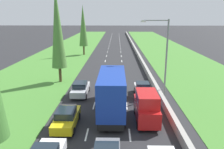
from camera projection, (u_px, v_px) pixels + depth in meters
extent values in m
plane|color=#28282B|center=(114.00, 50.00, 61.61)|extent=(300.00, 300.00, 0.00)
cube|color=#478433|center=(69.00, 50.00, 61.86)|extent=(14.00, 140.00, 0.04)
cube|color=#478433|center=(166.00, 50.00, 61.31)|extent=(14.00, 140.00, 0.04)
cube|color=#9E9B93|center=(135.00, 49.00, 61.38)|extent=(0.44, 120.00, 0.85)
cube|color=white|center=(87.00, 134.00, 18.18)|extent=(0.14, 2.00, 0.01)
cube|color=white|center=(94.00, 106.00, 23.97)|extent=(0.14, 2.00, 0.01)
cube|color=white|center=(98.00, 88.00, 29.77)|extent=(0.14, 2.00, 0.01)
cube|color=white|center=(101.00, 76.00, 35.56)|extent=(0.14, 2.00, 0.01)
cube|color=white|center=(104.00, 67.00, 41.36)|extent=(0.14, 2.00, 0.01)
cube|color=white|center=(105.00, 61.00, 47.15)|extent=(0.14, 2.00, 0.01)
cube|color=white|center=(107.00, 56.00, 52.95)|extent=(0.14, 2.00, 0.01)
cube|color=white|center=(108.00, 52.00, 58.75)|extent=(0.14, 2.00, 0.01)
cube|color=white|center=(108.00, 49.00, 64.54)|extent=(0.14, 2.00, 0.01)
cube|color=white|center=(109.00, 46.00, 70.34)|extent=(0.14, 2.00, 0.01)
cube|color=white|center=(110.00, 43.00, 76.13)|extent=(0.14, 2.00, 0.01)
cube|color=white|center=(110.00, 41.00, 81.93)|extent=(0.14, 2.00, 0.01)
cube|color=white|center=(111.00, 40.00, 87.72)|extent=(0.14, 2.00, 0.01)
cube|color=white|center=(111.00, 38.00, 93.52)|extent=(0.14, 2.00, 0.01)
cube|color=white|center=(111.00, 37.00, 99.31)|extent=(0.14, 2.00, 0.01)
cube|color=white|center=(112.00, 36.00, 105.11)|extent=(0.14, 2.00, 0.01)
cube|color=white|center=(112.00, 35.00, 110.90)|extent=(0.14, 2.00, 0.01)
cube|color=white|center=(112.00, 34.00, 116.70)|extent=(0.14, 2.00, 0.01)
cube|color=white|center=(130.00, 135.00, 18.11)|extent=(0.14, 2.00, 0.01)
cube|color=white|center=(127.00, 106.00, 23.90)|extent=(0.14, 2.00, 0.01)
cube|color=white|center=(125.00, 88.00, 29.70)|extent=(0.14, 2.00, 0.01)
cube|color=white|center=(123.00, 76.00, 35.49)|extent=(0.14, 2.00, 0.01)
cube|color=white|center=(122.00, 68.00, 41.29)|extent=(0.14, 2.00, 0.01)
cube|color=white|center=(122.00, 61.00, 47.08)|extent=(0.14, 2.00, 0.01)
cube|color=white|center=(121.00, 56.00, 52.88)|extent=(0.14, 2.00, 0.01)
cube|color=white|center=(121.00, 52.00, 58.67)|extent=(0.14, 2.00, 0.01)
cube|color=white|center=(120.00, 49.00, 64.47)|extent=(0.14, 2.00, 0.01)
cube|color=white|center=(120.00, 46.00, 70.27)|extent=(0.14, 2.00, 0.01)
cube|color=white|center=(120.00, 44.00, 76.06)|extent=(0.14, 2.00, 0.01)
cube|color=white|center=(120.00, 42.00, 81.86)|extent=(0.14, 2.00, 0.01)
cube|color=white|center=(119.00, 40.00, 87.65)|extent=(0.14, 2.00, 0.01)
cube|color=white|center=(119.00, 38.00, 93.45)|extent=(0.14, 2.00, 0.01)
cube|color=white|center=(119.00, 37.00, 99.24)|extent=(0.14, 2.00, 0.01)
cube|color=white|center=(119.00, 36.00, 105.04)|extent=(0.14, 2.00, 0.01)
cube|color=white|center=(119.00, 35.00, 110.83)|extent=(0.14, 2.00, 0.01)
cube|color=white|center=(119.00, 34.00, 116.63)|extent=(0.14, 2.00, 0.01)
cube|color=red|center=(146.00, 110.00, 20.33)|extent=(1.90, 4.90, 1.40)
cube|color=red|center=(147.00, 99.00, 19.71)|extent=(1.80, 3.10, 1.10)
cylinder|color=black|center=(135.00, 110.00, 21.99)|extent=(0.22, 0.64, 0.64)
cylinder|color=black|center=(153.00, 111.00, 21.96)|extent=(0.22, 0.64, 0.64)
cylinder|color=black|center=(138.00, 125.00, 19.06)|extent=(0.22, 0.64, 0.64)
cylinder|color=black|center=(158.00, 125.00, 19.02)|extent=(0.22, 0.64, 0.64)
cube|color=black|center=(112.00, 105.00, 22.50)|extent=(2.20, 9.40, 0.56)
cube|color=maroon|center=(113.00, 81.00, 25.58)|extent=(2.40, 2.20, 2.50)
cube|color=#19389E|center=(112.00, 91.00, 20.94)|extent=(2.44, 7.20, 3.30)
cylinder|color=black|center=(103.00, 96.00, 25.78)|extent=(0.22, 0.64, 0.64)
cylinder|color=black|center=(122.00, 96.00, 25.74)|extent=(0.22, 0.64, 0.64)
cylinder|color=black|center=(99.00, 117.00, 20.49)|extent=(0.22, 0.64, 0.64)
cylinder|color=black|center=(124.00, 118.00, 20.45)|extent=(0.22, 0.64, 0.64)
cylinder|color=black|center=(98.00, 123.00, 19.45)|extent=(0.22, 0.64, 0.64)
cylinder|color=black|center=(124.00, 123.00, 19.40)|extent=(0.22, 0.64, 0.64)
cube|color=yellow|center=(67.00, 119.00, 19.33)|extent=(1.76, 4.50, 0.72)
cube|color=#19232D|center=(66.00, 113.00, 19.01)|extent=(1.56, 1.90, 0.60)
cylinder|color=black|center=(62.00, 116.00, 20.79)|extent=(0.22, 0.64, 0.64)
cylinder|color=black|center=(79.00, 116.00, 20.75)|extent=(0.22, 0.64, 0.64)
cylinder|color=black|center=(53.00, 131.00, 18.09)|extent=(0.22, 0.64, 0.64)
cylinder|color=black|center=(73.00, 131.00, 18.06)|extent=(0.22, 0.64, 0.64)
cube|color=silver|center=(81.00, 90.00, 27.02)|extent=(1.76, 4.50, 0.72)
cube|color=#19232D|center=(80.00, 85.00, 26.70)|extent=(1.56, 1.90, 0.60)
cylinder|color=black|center=(76.00, 89.00, 28.47)|extent=(0.22, 0.64, 0.64)
cylinder|color=black|center=(89.00, 89.00, 28.44)|extent=(0.22, 0.64, 0.64)
cylinder|color=black|center=(72.00, 96.00, 25.78)|extent=(0.22, 0.64, 0.64)
cylinder|color=black|center=(86.00, 96.00, 25.74)|extent=(0.22, 0.64, 0.64)
cube|color=white|center=(142.00, 90.00, 26.83)|extent=(1.68, 3.90, 0.76)
cube|color=#19232D|center=(143.00, 85.00, 26.36)|extent=(1.52, 1.60, 0.64)
cylinder|color=black|center=(135.00, 90.00, 28.11)|extent=(0.22, 0.64, 0.64)
cylinder|color=black|center=(147.00, 90.00, 28.08)|extent=(0.22, 0.64, 0.64)
cylinder|color=black|center=(137.00, 96.00, 25.78)|extent=(0.22, 0.64, 0.64)
cylinder|color=black|center=(150.00, 96.00, 25.75)|extent=(0.22, 0.64, 0.64)
cylinder|color=#4C3823|center=(60.00, 74.00, 32.25)|extent=(0.40, 0.40, 2.20)
cone|color=#4C7F38|center=(57.00, 28.00, 30.53)|extent=(2.13, 2.13, 11.11)
cylinder|color=#4C3823|center=(84.00, 50.00, 54.36)|extent=(0.40, 0.40, 2.20)
cone|color=#4C7F38|center=(83.00, 26.00, 52.84)|extent=(2.09, 2.09, 9.57)
cylinder|color=gray|center=(166.00, 59.00, 25.84)|extent=(0.20, 0.20, 9.00)
cylinder|color=gray|center=(156.00, 20.00, 24.75)|extent=(2.80, 0.12, 0.12)
cube|color=silver|center=(143.00, 21.00, 24.80)|extent=(0.60, 0.28, 0.20)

